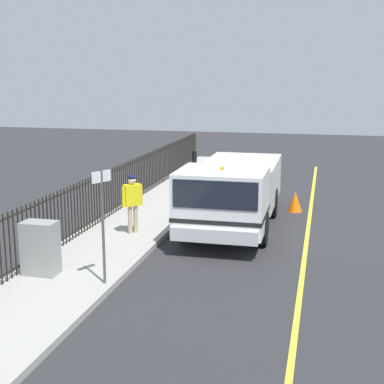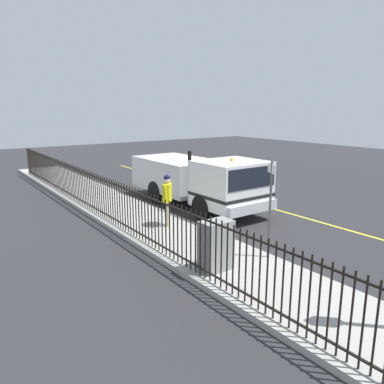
% 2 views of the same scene
% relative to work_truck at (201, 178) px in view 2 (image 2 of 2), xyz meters
% --- Properties ---
extents(ground_plane, '(56.87, 56.87, 0.00)m').
position_rel_work_truck_xyz_m(ground_plane, '(-0.13, -1.05, -1.24)').
color(ground_plane, '#2B2B2D').
rests_on(ground_plane, ground).
extents(sidewalk_slab, '(2.58, 25.85, 0.15)m').
position_rel_work_truck_xyz_m(sidewalk_slab, '(2.99, -1.05, -1.17)').
color(sidewalk_slab, '#A3A099').
rests_on(sidewalk_slab, ground).
extents(lane_marking, '(0.12, 23.27, 0.01)m').
position_rel_work_truck_xyz_m(lane_marking, '(-2.29, -1.05, -1.24)').
color(lane_marking, yellow).
rests_on(lane_marking, ground).
extents(work_truck, '(2.48, 6.87, 2.47)m').
position_rel_work_truck_xyz_m(work_truck, '(0.00, 0.00, 0.00)').
color(work_truck, white).
rests_on(work_truck, ground).
extents(worker_standing, '(0.50, 0.50, 1.74)m').
position_rel_work_truck_xyz_m(worker_standing, '(2.63, 1.64, -0.03)').
color(worker_standing, yellow).
rests_on(worker_standing, sidewalk_slab).
extents(iron_fence, '(0.04, 22.01, 1.54)m').
position_rel_work_truck_xyz_m(iron_fence, '(4.03, -1.05, -0.32)').
color(iron_fence, black).
rests_on(iron_fence, sidewalk_slab).
extents(utility_cabinet, '(0.78, 0.50, 1.24)m').
position_rel_work_truck_xyz_m(utility_cabinet, '(3.53, 5.31, -0.47)').
color(utility_cabinet, gray).
rests_on(utility_cabinet, sidewalk_slab).
extents(traffic_cone, '(0.50, 0.50, 0.71)m').
position_rel_work_truck_xyz_m(traffic_cone, '(-1.76, -2.70, -0.89)').
color(traffic_cone, orange).
rests_on(traffic_cone, ground).
extents(street_sign, '(0.25, 0.46, 2.58)m').
position_rel_work_truck_xyz_m(street_sign, '(1.89, 5.50, 0.50)').
color(street_sign, '#4C4C4C').
rests_on(street_sign, sidewalk_slab).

